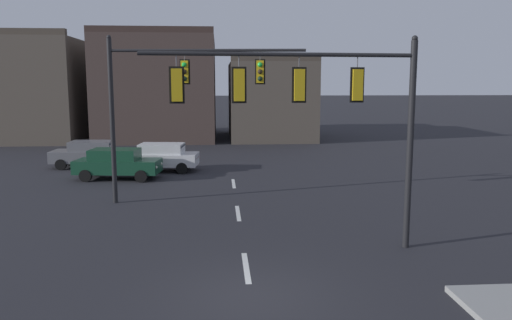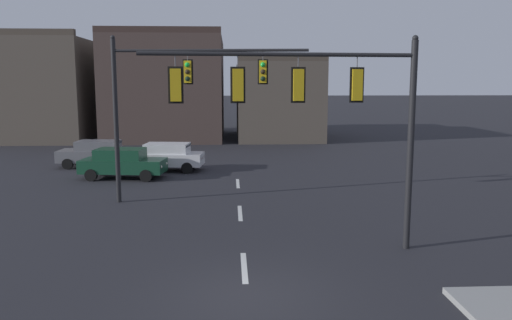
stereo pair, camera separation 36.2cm
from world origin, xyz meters
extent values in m
plane|color=#232328|center=(0.00, 0.00, 0.00)|extent=(400.00, 400.00, 0.00)
cube|color=silver|center=(0.00, 2.00, 0.00)|extent=(0.16, 2.40, 0.01)
cube|color=silver|center=(0.00, 8.00, 0.00)|extent=(0.16, 2.40, 0.01)
cube|color=silver|center=(0.00, 14.00, 0.00)|extent=(0.16, 2.40, 0.01)
cylinder|color=black|center=(5.05, 3.43, 3.15)|extent=(0.20, 0.20, 6.31)
cylinder|color=black|center=(1.07, 3.11, 5.87)|extent=(7.97, 0.75, 0.12)
sphere|color=black|center=(5.05, 3.43, 6.36)|extent=(0.18, 0.18, 0.18)
cylinder|color=#56565B|center=(3.32, 3.29, 5.63)|extent=(0.03, 0.03, 0.35)
cube|color=gold|center=(3.32, 3.29, 5.01)|extent=(0.32, 0.26, 0.90)
sphere|color=green|center=(3.31, 3.42, 5.29)|extent=(0.20, 0.20, 0.20)
sphere|color=#2D2314|center=(3.31, 3.42, 5.01)|extent=(0.20, 0.20, 0.20)
sphere|color=black|center=(3.31, 3.42, 4.72)|extent=(0.20, 0.20, 0.20)
cube|color=black|center=(3.32, 3.27, 5.01)|extent=(0.42, 0.06, 1.02)
cylinder|color=#56565B|center=(1.59, 3.15, 5.63)|extent=(0.03, 0.03, 0.35)
cube|color=gold|center=(1.59, 3.15, 5.01)|extent=(0.32, 0.26, 0.90)
sphere|color=green|center=(1.58, 3.28, 5.29)|extent=(0.20, 0.20, 0.20)
sphere|color=#2D2314|center=(1.58, 3.28, 5.01)|extent=(0.20, 0.20, 0.20)
sphere|color=black|center=(1.58, 3.28, 4.72)|extent=(0.20, 0.20, 0.20)
cube|color=black|center=(1.60, 3.13, 5.01)|extent=(0.42, 0.06, 1.02)
cylinder|color=#56565B|center=(-0.14, 3.02, 5.63)|extent=(0.03, 0.03, 0.35)
cube|color=gold|center=(-0.14, 3.02, 5.01)|extent=(0.32, 0.26, 0.90)
sphere|color=green|center=(-0.15, 3.15, 5.29)|extent=(0.20, 0.20, 0.20)
sphere|color=#2D2314|center=(-0.15, 3.15, 5.01)|extent=(0.20, 0.20, 0.20)
sphere|color=black|center=(-0.15, 3.15, 4.72)|extent=(0.20, 0.20, 0.20)
cube|color=black|center=(-0.13, 3.00, 5.01)|extent=(0.42, 0.06, 1.02)
cylinder|color=#56565B|center=(-1.87, 2.88, 5.63)|extent=(0.03, 0.03, 0.35)
cube|color=gold|center=(-1.87, 2.88, 5.01)|extent=(0.32, 0.26, 0.90)
sphere|color=green|center=(-1.88, 3.01, 5.29)|extent=(0.20, 0.20, 0.20)
sphere|color=#2D2314|center=(-1.88, 3.01, 5.01)|extent=(0.20, 0.20, 0.20)
sphere|color=black|center=(-1.88, 3.01, 4.72)|extent=(0.20, 0.20, 0.20)
cube|color=black|center=(-1.86, 2.86, 5.01)|extent=(0.42, 0.06, 1.02)
cylinder|color=black|center=(-5.15, 10.15, 3.43)|extent=(0.20, 0.20, 6.86)
cylinder|color=black|center=(-1.16, 9.75, 6.38)|extent=(7.99, 0.92, 0.12)
sphere|color=black|center=(-5.15, 10.15, 6.91)|extent=(0.18, 0.18, 0.18)
cylinder|color=#56565B|center=(-2.08, 9.84, 6.14)|extent=(0.03, 0.03, 0.35)
cube|color=gold|center=(-2.08, 9.84, 5.52)|extent=(0.32, 0.27, 0.90)
sphere|color=green|center=(-2.10, 9.71, 5.80)|extent=(0.20, 0.20, 0.20)
sphere|color=#2D2314|center=(-2.10, 9.71, 5.52)|extent=(0.20, 0.20, 0.20)
sphere|color=black|center=(-2.10, 9.71, 5.24)|extent=(0.20, 0.20, 0.20)
cube|color=black|center=(-2.08, 9.86, 5.52)|extent=(0.42, 0.07, 1.02)
cylinder|color=#56565B|center=(0.99, 9.53, 6.14)|extent=(0.03, 0.03, 0.35)
cube|color=gold|center=(0.99, 9.53, 5.52)|extent=(0.32, 0.27, 0.90)
sphere|color=green|center=(0.97, 9.40, 5.80)|extent=(0.20, 0.20, 0.20)
sphere|color=#2D2314|center=(0.97, 9.40, 5.52)|extent=(0.20, 0.20, 0.20)
sphere|color=black|center=(0.97, 9.40, 5.24)|extent=(0.20, 0.20, 0.20)
cube|color=black|center=(0.99, 9.55, 5.52)|extent=(0.42, 0.07, 1.02)
cube|color=#143D28|center=(-6.08, 15.70, 0.70)|extent=(4.58, 2.29, 0.70)
cube|color=#143D28|center=(-6.23, 15.71, 1.33)|extent=(2.63, 1.87, 0.56)
cube|color=#2D3842|center=(-5.47, 15.63, 1.31)|extent=(0.42, 1.54, 0.47)
cube|color=#2D3842|center=(-7.39, 15.85, 1.31)|extent=(0.39, 1.53, 0.46)
cylinder|color=black|center=(-4.54, 16.38, 0.32)|extent=(0.66, 0.29, 0.64)
cylinder|color=black|center=(-4.74, 14.69, 0.32)|extent=(0.66, 0.29, 0.64)
cylinder|color=black|center=(-7.43, 16.71, 0.32)|extent=(0.66, 0.29, 0.64)
cylinder|color=black|center=(-7.62, 15.02, 0.32)|extent=(0.66, 0.29, 0.64)
sphere|color=silver|center=(-3.85, 16.02, 0.75)|extent=(0.16, 0.16, 0.16)
sphere|color=silver|center=(-3.98, 14.88, 0.75)|extent=(0.16, 0.16, 0.16)
cube|color=maroon|center=(-8.25, 15.95, 0.78)|extent=(0.20, 1.36, 0.12)
cube|color=slate|center=(-8.52, 19.64, 0.70)|extent=(4.47, 1.97, 0.70)
cube|color=slate|center=(-8.37, 19.63, 1.33)|extent=(2.53, 1.70, 0.56)
cube|color=#2D3842|center=(-9.14, 19.67, 1.31)|extent=(0.31, 1.53, 0.47)
cube|color=#2D3842|center=(-7.20, 19.59, 1.31)|extent=(0.28, 1.53, 0.46)
cylinder|color=black|center=(-10.01, 18.85, 0.32)|extent=(0.65, 0.25, 0.64)
cylinder|color=black|center=(-9.94, 20.55, 0.32)|extent=(0.65, 0.25, 0.64)
cylinder|color=black|center=(-7.10, 18.73, 0.32)|extent=(0.65, 0.25, 0.64)
cylinder|color=black|center=(-7.04, 20.43, 0.32)|extent=(0.65, 0.25, 0.64)
sphere|color=silver|center=(-10.72, 19.15, 0.75)|extent=(0.16, 0.16, 0.16)
sphere|color=silver|center=(-10.68, 20.30, 0.75)|extent=(0.16, 0.16, 0.16)
cube|color=maroon|center=(-6.34, 19.55, 0.78)|extent=(0.09, 1.37, 0.12)
cube|color=silver|center=(-4.17, 18.03, 0.70)|extent=(4.56, 2.24, 0.70)
cube|color=silver|center=(-4.02, 18.02, 1.33)|extent=(2.62, 1.85, 0.56)
cube|color=#2D3842|center=(-4.79, 18.10, 1.31)|extent=(0.40, 1.54, 0.47)
cube|color=#2D3842|center=(-2.86, 17.90, 1.31)|extent=(0.37, 1.53, 0.46)
cylinder|color=black|center=(-5.71, 17.34, 0.32)|extent=(0.66, 0.28, 0.64)
cylinder|color=black|center=(-5.53, 19.03, 0.32)|extent=(0.66, 0.28, 0.64)
cylinder|color=black|center=(-2.82, 17.04, 0.32)|extent=(0.66, 0.28, 0.64)
cylinder|color=black|center=(-2.64, 18.73, 0.32)|extent=(0.66, 0.28, 0.64)
sphere|color=silver|center=(-6.40, 17.69, 0.75)|extent=(0.16, 0.16, 0.16)
sphere|color=silver|center=(-6.28, 18.83, 0.75)|extent=(0.16, 0.16, 0.16)
cube|color=maroon|center=(-2.01, 17.81, 0.78)|extent=(0.18, 1.36, 0.12)
cube|color=brown|center=(-16.80, 35.71, 4.41)|extent=(8.17, 10.17, 8.82)
cube|color=#493F35|center=(-16.80, 30.92, 9.07)|extent=(8.17, 0.60, 0.50)
cube|color=#473833|center=(-6.14, 37.20, 4.53)|extent=(10.17, 13.16, 9.06)
cube|color=#3A2B26|center=(-6.14, 30.92, 9.31)|extent=(10.17, 0.60, 0.50)
cube|color=brown|center=(4.02, 36.24, 3.42)|extent=(7.41, 11.23, 6.84)
cube|color=#493F35|center=(4.02, 30.92, 7.09)|extent=(7.41, 0.60, 0.50)
camera|label=1|loc=(-0.71, -11.56, 5.06)|focal=35.93mm
camera|label=2|loc=(-0.35, -11.59, 5.06)|focal=35.93mm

